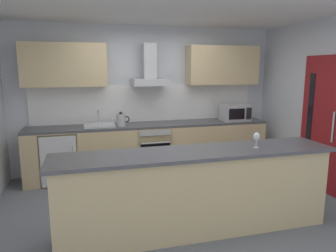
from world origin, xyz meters
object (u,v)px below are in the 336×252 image
range_hood (150,72)px  refrigerator (60,157)px  oven (152,149)px  wine_glass (257,137)px  sink (99,125)px  kettle (121,120)px  microwave (235,112)px

range_hood → refrigerator: bearing=-175.1°
oven → wine_glass: wine_glass is taller
sink → refrigerator: bearing=-178.8°
kettle → range_hood: bearing=17.0°
refrigerator → range_hood: (1.55, 0.13, 1.36)m
oven → refrigerator: size_ratio=0.94×
sink → range_hood: size_ratio=0.69×
kettle → oven: bearing=3.6°
oven → range_hood: size_ratio=1.11×
oven → sink: (-0.90, 0.01, 0.47)m
microwave → wine_glass: size_ratio=2.81×
refrigerator → range_hood: bearing=4.9°
microwave → range_hood: 1.75m
range_hood → oven: bearing=-90.0°
refrigerator → microwave: bearing=-0.5°
oven → sink: 1.01m
wine_glass → oven: bearing=109.6°
microwave → refrigerator: bearing=179.5°
refrigerator → kettle: size_ratio=2.94×
microwave → sink: bearing=179.1°
kettle → sink: bearing=172.9°
refrigerator → microwave: (3.13, -0.03, 0.62)m
wine_glass → kettle: bearing=121.6°
range_hood → sink: bearing=-172.5°
sink → kettle: bearing=-7.1°
sink → kettle: 0.37m
kettle → wine_glass: bearing=-58.4°
oven → sink: bearing=179.3°
refrigerator → sink: 0.82m
kettle → wine_glass: (1.30, -2.11, 0.07)m
wine_glass → range_hood: bearing=108.6°
sink → kettle: sink is taller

